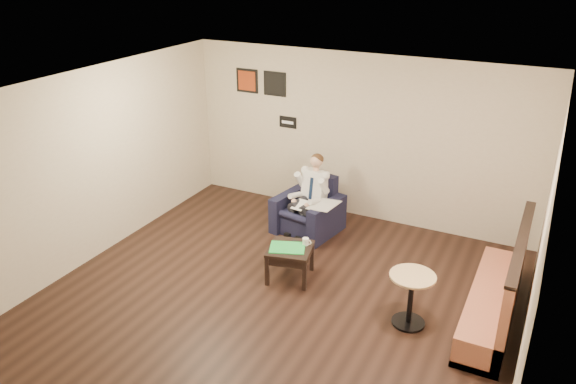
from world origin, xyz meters
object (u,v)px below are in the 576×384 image
at_px(smartphone, 297,242).
at_px(armchair, 308,206).
at_px(seated_man, 304,199).
at_px(green_folder, 287,248).
at_px(side_table, 290,263).
at_px(cafe_table, 410,300).
at_px(banquette, 496,278).
at_px(coffee_mug, 306,242).

bearing_deg(smartphone, armchair, 104.55).
relative_size(seated_man, green_folder, 2.53).
xyz_separation_m(armchair, side_table, (0.38, -1.42, -0.20)).
distance_m(green_folder, cafe_table, 1.84).
bearing_deg(green_folder, smartphone, 79.08).
relative_size(armchair, banquette, 0.40).
height_order(coffee_mug, smartphone, coffee_mug).
xyz_separation_m(side_table, coffee_mug, (0.16, 0.17, 0.29)).
bearing_deg(green_folder, armchair, 103.69).
relative_size(side_table, banquette, 0.26).
relative_size(armchair, side_table, 1.56).
bearing_deg(banquette, armchair, 159.66).
bearing_deg(coffee_mug, green_folder, -133.27).
height_order(armchair, side_table, armchair).
bearing_deg(cafe_table, coffee_mug, 164.36).
xyz_separation_m(armchair, coffee_mug, (0.54, -1.25, 0.09)).
bearing_deg(side_table, coffee_mug, 46.73).
distance_m(seated_man, green_folder, 1.39).
height_order(seated_man, smartphone, seated_man).
xyz_separation_m(smartphone, cafe_table, (1.78, -0.47, -0.14)).
relative_size(side_table, smartphone, 3.93).
xyz_separation_m(smartphone, banquette, (2.67, 0.10, 0.10)).
bearing_deg(coffee_mug, armchair, 113.32).
xyz_separation_m(green_folder, smartphone, (0.04, 0.21, -0.00)).
height_order(smartphone, banquette, banquette).
distance_m(armchair, side_table, 1.48).
bearing_deg(seated_man, banquette, -8.05).
xyz_separation_m(armchair, seated_man, (-0.02, -0.11, 0.16)).
relative_size(smartphone, banquette, 0.07).
bearing_deg(seated_man, smartphone, -59.54).
bearing_deg(coffee_mug, seated_man, 116.25).
distance_m(armchair, banquette, 3.27).
distance_m(side_table, smartphone, 0.30).
bearing_deg(coffee_mug, banquette, 2.55).
xyz_separation_m(coffee_mug, smartphone, (-0.15, 0.01, -0.05)).
bearing_deg(cafe_table, green_folder, 171.87).
bearing_deg(green_folder, banquette, 6.52).
relative_size(smartphone, cafe_table, 0.21).
bearing_deg(cafe_table, armchair, 141.86).
distance_m(banquette, cafe_table, 1.08).
xyz_separation_m(armchair, smartphone, (0.39, -1.24, 0.04)).
bearing_deg(seated_man, green_folder, -64.08).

